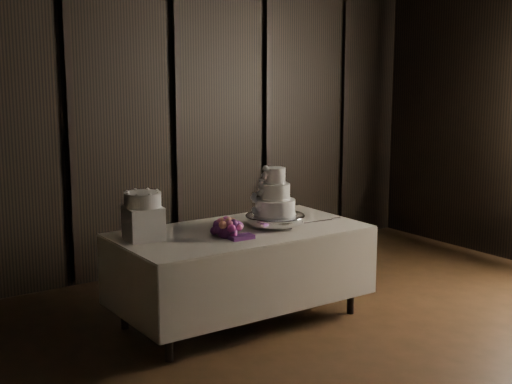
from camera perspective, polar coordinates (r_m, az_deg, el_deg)
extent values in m
cube|color=black|center=(7.16, -6.46, 5.73)|extent=(6.04, 0.04, 3.04)
cube|color=beige|center=(5.67, -1.25, -3.09)|extent=(1.99, 1.04, 0.01)
cube|color=white|center=(5.77, -1.23, -6.95)|extent=(1.83, 0.93, 0.71)
cylinder|color=silver|center=(5.79, 1.53, -2.30)|extent=(0.63, 0.63, 0.09)
cylinder|color=white|center=(5.76, 1.54, -1.24)|extent=(0.33, 0.33, 0.13)
cylinder|color=white|center=(5.74, 1.55, 0.04)|extent=(0.24, 0.24, 0.13)
cylinder|color=white|center=(5.72, 1.55, 1.32)|extent=(0.16, 0.16, 0.13)
cube|color=white|center=(5.41, -9.00, -2.47)|extent=(0.29, 0.29, 0.25)
cylinder|color=white|center=(5.37, -9.05, -0.60)|extent=(0.34, 0.34, 0.11)
cube|color=silver|center=(5.95, 4.97, -2.36)|extent=(0.37, 0.06, 0.01)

